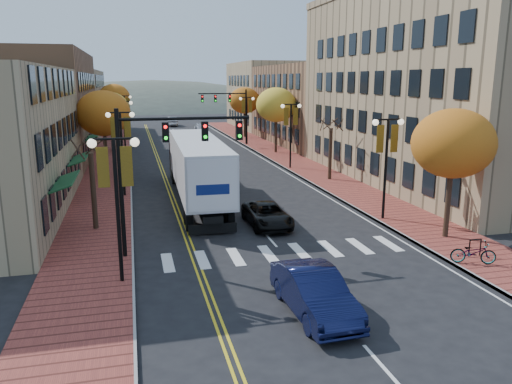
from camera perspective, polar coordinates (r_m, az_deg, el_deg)
ground at (r=22.68m, az=4.49°, el=-8.61°), size 200.00×200.00×0.00m
sidewalk_left at (r=53.17m, az=-16.26°, el=3.42°), size 4.00×85.00×0.15m
sidewalk_right at (r=55.43m, az=2.70°, el=4.29°), size 4.00×85.00×0.15m
building_left_mid at (r=56.98m, az=-24.64°, el=8.87°), size 12.00×24.00×11.00m
building_left_far at (r=81.71m, az=-21.49°, el=9.46°), size 12.00×26.00×9.50m
building_right_near at (r=44.00m, az=21.48°, el=10.94°), size 15.00×28.00×15.00m
building_right_mid at (r=67.04m, az=8.29°, el=9.87°), size 15.00×24.00×10.00m
building_right_far at (r=87.77m, az=2.78°, el=10.97°), size 15.00×20.00×11.00m
tree_left_a at (r=28.72m, az=-18.09°, el=0.07°), size 0.28×0.28×4.20m
tree_left_b at (r=44.14m, az=-17.05°, el=8.58°), size 4.48×4.48×7.21m
tree_left_c at (r=60.12m, az=-16.32°, el=9.23°), size 4.16×4.16×6.69m
tree_left_d at (r=78.07m, az=-15.90°, el=10.36°), size 4.61×4.61×7.42m
tree_right_a at (r=27.27m, az=21.60°, el=5.15°), size 4.16×4.16×6.69m
tree_right_b at (r=41.59m, az=8.49°, el=4.34°), size 0.28×0.28×4.20m
tree_right_c at (r=56.33m, az=2.32°, el=9.92°), size 4.48×4.48×7.21m
tree_right_d at (r=71.82m, az=-1.33°, el=10.42°), size 4.35×4.35×7.00m
lamp_left_a at (r=20.39m, az=-15.71°, el=1.10°), size 1.96×0.36×6.05m
lamp_left_b at (r=36.22m, az=-15.13°, el=6.07°), size 1.96×0.36×6.05m
lamp_left_c at (r=54.14m, az=-14.88°, el=8.17°), size 1.96×0.36×6.05m
lamp_left_d at (r=72.11m, az=-14.76°, el=9.22°), size 1.96×0.36×6.05m
lamp_right_a at (r=29.93m, az=14.71°, el=4.76°), size 1.96×0.36×6.05m
lamp_right_b at (r=46.43m, az=4.00°, el=7.86°), size 1.96×0.36×6.05m
lamp_right_c at (r=63.75m, az=-1.05°, el=9.22°), size 1.96×0.36×6.05m
traffic_mast_near at (r=23.27m, az=-10.65°, el=4.33°), size 6.10×0.35×7.00m
traffic_mast_far at (r=63.28m, az=-2.86°, el=9.75°), size 6.10×0.34×7.00m
semi_truck at (r=34.47m, az=-6.88°, el=3.19°), size 3.24×17.61×4.39m
navy_sedan at (r=18.27m, az=6.68°, el=-11.30°), size 1.96×5.09×1.65m
black_suv at (r=28.60m, az=1.29°, el=-2.62°), size 2.20×4.75×1.32m
car_far_white at (r=71.17m, az=-9.27°, el=6.49°), size 1.83×3.96×1.31m
car_far_silver at (r=80.68m, az=-6.33°, el=7.28°), size 1.87×4.35×1.25m
car_far_oncoming at (r=91.68m, az=-9.51°, el=7.96°), size 2.00×5.06×1.64m
bicycle at (r=24.54m, az=23.58°, el=-6.35°), size 2.07×1.39×1.03m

